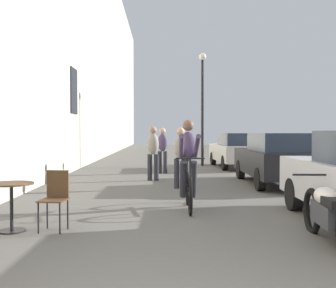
{
  "coord_description": "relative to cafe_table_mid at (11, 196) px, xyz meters",
  "views": [
    {
      "loc": [
        0.05,
        -2.65,
        1.47
      ],
      "look_at": [
        0.37,
        14.03,
        0.99
      ],
      "focal_mm": 44.29,
      "sensor_mm": 36.0,
      "label": 1
    }
  ],
  "objects": [
    {
      "name": "parked_car_second",
      "position": [
        5.47,
        5.33,
        0.23
      ],
      "size": [
        1.75,
        4.07,
        1.44
      ],
      "color": "black",
      "rests_on": "ground_plane"
    },
    {
      "name": "cafe_chair_mid_toward_street",
      "position": [
        0.62,
        0.08,
        -0.0
      ],
      "size": [
        0.43,
        0.43,
        0.89
      ],
      "color": "black",
      "rests_on": "ground_plane"
    },
    {
      "name": "pedestrian_mid",
      "position": [
        1.98,
        6.38,
        0.4
      ],
      "size": [
        0.35,
        0.25,
        1.64
      ],
      "color": "#26262D",
      "rests_on": "ground_plane"
    },
    {
      "name": "building_facade_left",
      "position": [
        -1.3,
        10.52,
        5.79
      ],
      "size": [
        0.54,
        68.0,
        12.62
      ],
      "color": "#B7AD99",
      "rests_on": "ground_plane"
    },
    {
      "name": "pedestrian_near",
      "position": [
        2.72,
        4.66,
        0.37
      ],
      "size": [
        0.37,
        0.29,
        1.59
      ],
      "color": "#26262D",
      "rests_on": "ground_plane"
    },
    {
      "name": "street_lamp",
      "position": [
        4.04,
        11.9,
        2.59
      ],
      "size": [
        0.32,
        0.32,
        4.9
      ],
      "color": "black",
      "rests_on": "ground_plane"
    },
    {
      "name": "parked_motorcycle",
      "position": [
        4.38,
        -0.83,
        -0.12
      ],
      "size": [
        0.62,
        2.15,
        0.92
      ],
      "color": "black",
      "rests_on": "ground_plane"
    },
    {
      "name": "cyclist_on_bicycle",
      "position": [
        2.74,
        1.82,
        0.29
      ],
      "size": [
        0.52,
        1.76,
        1.74
      ],
      "color": "black",
      "rests_on": "ground_plane"
    },
    {
      "name": "pedestrian_far",
      "position": [
        2.28,
        8.57,
        0.39
      ],
      "size": [
        0.37,
        0.29,
        1.62
      ],
      "color": "#26262D",
      "rests_on": "ground_plane"
    },
    {
      "name": "cafe_table_mid",
      "position": [
        0.0,
        0.0,
        0.0
      ],
      "size": [
        0.64,
        0.64,
        0.72
      ],
      "color": "black",
      "rests_on": "ground_plane"
    },
    {
      "name": "parked_car_third",
      "position": [
        5.37,
        10.85,
        0.22
      ],
      "size": [
        1.82,
        4.06,
        1.42
      ],
      "color": "beige",
      "rests_on": "ground_plane"
    }
  ]
}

